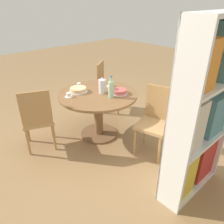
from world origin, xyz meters
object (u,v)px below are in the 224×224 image
chair_c (38,118)px  cup_c (69,95)px  bookshelf (199,120)px  water_bottle (111,89)px  cake_main (78,90)px  cup_b (79,85)px  cup_a (110,85)px  chair_a (155,120)px  chair_b (107,86)px  coffee_pot (102,86)px  cake_second (119,92)px

chair_c → cup_c: chair_c is taller
bookshelf → water_bottle: bookshelf is taller
chair_c → cake_main: 0.73m
cake_main → cup_b: cake_main is taller
chair_c → cup_a: size_ratio=8.41×
cake_main → cup_c: cake_main is taller
cup_c → chair_a: bearing=125.1°
chair_c → bookshelf: bearing=139.5°
chair_b → chair_c: size_ratio=1.00×
bookshelf → chair_b: bearing=73.5°
cup_c → water_bottle: bearing=136.7°
water_bottle → cup_b: (0.10, -0.66, -0.10)m
coffee_pot → cup_c: coffee_pot is taller
coffee_pot → cake_second: (-0.16, 0.20, -0.08)m
cake_second → cup_a: (-0.11, -0.32, -0.01)m
water_bottle → cup_c: (0.45, -0.42, -0.10)m
cup_a → chair_a: bearing=89.6°
cake_main → cup_b: (-0.13, -0.17, -0.01)m
chair_b → cup_c: 1.20m
water_bottle → cake_main: size_ratio=1.15×
coffee_pot → cup_c: (0.46, -0.21, -0.09)m
bookshelf → coffee_pot: bookshelf is taller
chair_c → cup_b: 0.86m
cake_second → cup_b: (0.28, -0.65, -0.01)m
cake_main → cake_second: cake_main is taller
cake_second → cup_b: bearing=-67.1°
bookshelf → cup_c: size_ratio=16.81×
cake_second → bookshelf: bearing=83.3°
water_bottle → cake_second: size_ratio=1.32×
chair_b → cake_main: (0.89, 0.34, 0.26)m
chair_b → chair_c: 1.59m
chair_a → cup_c: bearing=-161.3°
chair_b → cup_a: bearing=-162.4°
cup_a → chair_b: bearing=-127.3°
chair_a → cup_a: bearing=163.2°
cup_a → cake_main: bearing=-16.9°
chair_b → water_bottle: bearing=-163.7°
cup_b → cake_second: bearing=112.9°
chair_c → cup_b: chair_c is taller
bookshelf → cup_a: 1.68m
chair_c → coffee_pot: bearing=-176.6°
chair_a → chair_c: (1.19, -1.14, 0.00)m
chair_b → cake_second: (0.48, 0.81, 0.26)m
chair_a → cake_main: 1.23m
cake_main → chair_b: bearing=-159.2°
cup_b → coffee_pot: bearing=104.3°
bookshelf → cup_a: (-0.26, -1.65, -0.14)m
chair_b → cup_a: size_ratio=8.41×
cake_second → cup_b: cake_second is taller
cake_second → cup_c: size_ratio=2.11×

